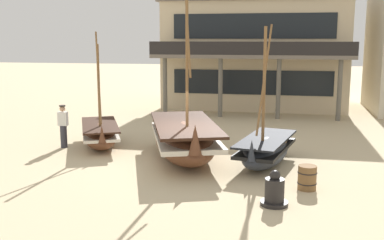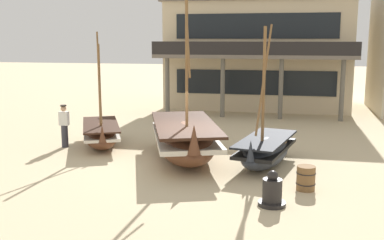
{
  "view_description": "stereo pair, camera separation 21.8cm",
  "coord_description": "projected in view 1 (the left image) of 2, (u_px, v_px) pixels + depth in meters",
  "views": [
    {
      "loc": [
        3.11,
        -14.56,
        4.23
      ],
      "look_at": [
        0.0,
        1.0,
        1.4
      ],
      "focal_mm": 42.74,
      "sensor_mm": 36.0,
      "label": 1
    },
    {
      "loc": [
        3.33,
        -14.51,
        4.23
      ],
      "look_at": [
        0.0,
        1.0,
        1.4
      ],
      "focal_mm": 42.74,
      "sensor_mm": 36.0,
      "label": 2
    }
  ],
  "objects": [
    {
      "name": "harbor_building_main",
      "position": [
        255.0,
        53.0,
        28.93
      ],
      "size": [
        11.3,
        8.53,
        6.66
      ],
      "color": "beige",
      "rests_on": "ground"
    },
    {
      "name": "capstan_winch",
      "position": [
        274.0,
        192.0,
        11.72
      ],
      "size": [
        0.72,
        0.72,
        0.93
      ],
      "color": "black",
      "rests_on": "ground"
    },
    {
      "name": "wooden_barrel",
      "position": [
        307.0,
        178.0,
        12.93
      ],
      "size": [
        0.56,
        0.56,
        0.7
      ],
      "color": "brown",
      "rests_on": "ground"
    },
    {
      "name": "fishing_boat_far_right",
      "position": [
        100.0,
        134.0,
        18.14
      ],
      "size": [
        2.75,
        3.88,
        4.51
      ],
      "color": "brown",
      "rests_on": "ground"
    },
    {
      "name": "fishing_boat_near_left",
      "position": [
        266.0,
        150.0,
        15.4
      ],
      "size": [
        2.07,
        3.79,
        4.7
      ],
      "color": "#2D333D",
      "rests_on": "ground"
    },
    {
      "name": "fisherman_by_hull",
      "position": [
        63.0,
        127.0,
        17.87
      ],
      "size": [
        0.37,
        0.26,
        1.68
      ],
      "color": "#33333D",
      "rests_on": "ground"
    },
    {
      "name": "ground_plane",
      "position": [
        186.0,
        166.0,
        15.4
      ],
      "size": [
        120.0,
        120.0,
        0.0
      ],
      "primitive_type": "plane",
      "color": "#CCB78E"
    },
    {
      "name": "fishing_boat_centre_large",
      "position": [
        185.0,
        139.0,
        16.16
      ],
      "size": [
        3.66,
        5.55,
        6.9
      ],
      "color": "brown",
      "rests_on": "ground"
    }
  ]
}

